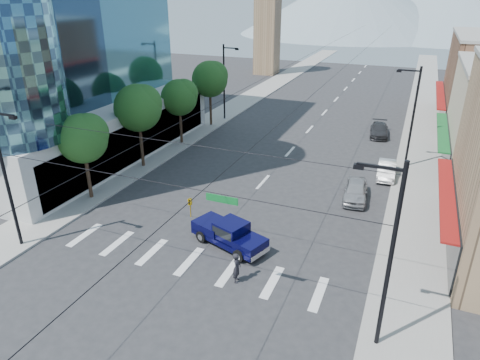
{
  "coord_description": "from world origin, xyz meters",
  "views": [
    {
      "loc": [
        10.7,
        -16.95,
        14.78
      ],
      "look_at": [
        0.62,
        7.43,
        3.0
      ],
      "focal_mm": 32.0,
      "sensor_mm": 36.0,
      "label": 1
    }
  ],
  "objects_px": {
    "parked_car_near": "(355,191)",
    "parked_car_far": "(379,130)",
    "pedestrian": "(237,268)",
    "parked_car_mid": "(386,170)",
    "pickup_truck": "(229,233)"
  },
  "relations": [
    {
      "from": "pickup_truck",
      "to": "parked_car_mid",
      "type": "bearing_deg",
      "value": 81.06
    },
    {
      "from": "pickup_truck",
      "to": "parked_car_mid",
      "type": "xyz_separation_m",
      "value": [
        8.12,
        15.03,
        -0.23
      ]
    },
    {
      "from": "pickup_truck",
      "to": "parked_car_near",
      "type": "distance_m",
      "value": 11.52
    },
    {
      "from": "parked_car_far",
      "to": "pedestrian",
      "type": "bearing_deg",
      "value": -104.09
    },
    {
      "from": "parked_car_mid",
      "to": "parked_car_far",
      "type": "bearing_deg",
      "value": 96.34
    },
    {
      "from": "pedestrian",
      "to": "parked_car_far",
      "type": "xyz_separation_m",
      "value": [
        4.45,
        29.71,
        -0.22
      ]
    },
    {
      "from": "parked_car_near",
      "to": "parked_car_mid",
      "type": "distance_m",
      "value": 5.69
    },
    {
      "from": "parked_car_mid",
      "to": "pickup_truck",
      "type": "bearing_deg",
      "value": -120.92
    },
    {
      "from": "pickup_truck",
      "to": "parked_car_near",
      "type": "xyz_separation_m",
      "value": [
        6.32,
        9.63,
        -0.16
      ]
    },
    {
      "from": "pedestrian",
      "to": "parked_car_far",
      "type": "distance_m",
      "value": 30.04
    },
    {
      "from": "parked_car_near",
      "to": "parked_car_mid",
      "type": "bearing_deg",
      "value": 66.13
    },
    {
      "from": "pedestrian",
      "to": "pickup_truck",
      "type": "bearing_deg",
      "value": 20.78
    },
    {
      "from": "pedestrian",
      "to": "parked_car_far",
      "type": "bearing_deg",
      "value": -18.39
    },
    {
      "from": "parked_car_near",
      "to": "parked_car_far",
      "type": "relative_size",
      "value": 0.94
    },
    {
      "from": "parked_car_near",
      "to": "parked_car_far",
      "type": "xyz_separation_m",
      "value": [
        0.0,
        16.93,
        -0.07
      ]
    }
  ]
}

